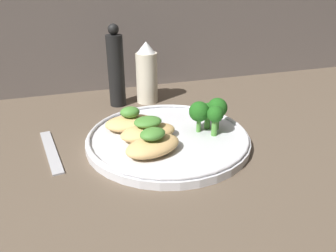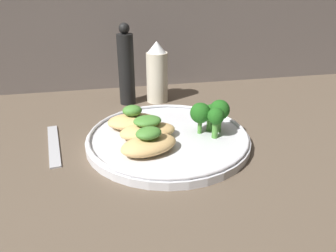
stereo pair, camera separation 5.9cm
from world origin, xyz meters
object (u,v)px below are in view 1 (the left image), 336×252
at_px(broccoli_bunch, 210,112).
at_px(pepper_grinder, 116,69).
at_px(plate, 168,138).
at_px(sauce_bottle, 147,74).

xyz_separation_m(broccoli_bunch, pepper_grinder, (-0.13, 0.22, 0.03)).
bearing_deg(broccoli_bunch, plate, 175.71).
xyz_separation_m(sauce_bottle, pepper_grinder, (-0.07, -0.00, 0.02)).
bearing_deg(pepper_grinder, sauce_bottle, 0.00).
bearing_deg(sauce_bottle, broccoli_bunch, -75.08).
bearing_deg(broccoli_bunch, sauce_bottle, 104.92).
bearing_deg(plate, broccoli_bunch, -4.29).
distance_m(plate, pepper_grinder, 0.24).
relative_size(plate, sauce_bottle, 2.05).
distance_m(broccoli_bunch, pepper_grinder, 0.26).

